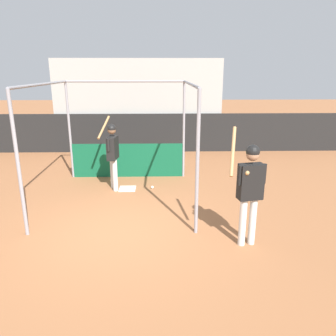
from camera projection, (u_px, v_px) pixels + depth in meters
name	position (u px, v px, depth m)	size (l,w,h in m)	color
ground_plane	(119.00, 231.00, 6.63)	(60.00, 60.00, 0.00)	#935B38
outfield_wall	(139.00, 133.00, 12.84)	(24.00, 0.12, 1.50)	black
bleacher_section	(141.00, 101.00, 14.52)	(6.50, 4.00, 3.58)	#9E9E99
batting_cage	(124.00, 142.00, 8.90)	(3.41, 3.70, 2.85)	gray
home_plate	(127.00, 189.00, 8.95)	(0.44, 0.44, 0.02)	white
player_batter	(112.00, 150.00, 8.64)	(0.53, 0.95, 1.92)	silver
player_waiting	(250.00, 185.00, 5.79)	(0.73, 0.56, 2.19)	silver
baseball	(152.00, 187.00, 8.98)	(0.07, 0.07, 0.07)	white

